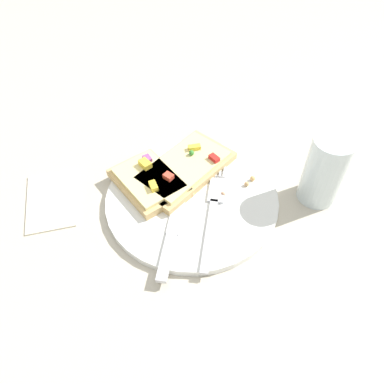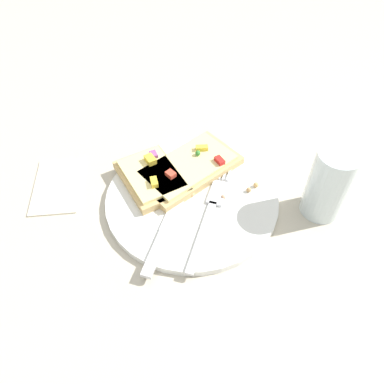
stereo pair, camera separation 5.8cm
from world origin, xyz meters
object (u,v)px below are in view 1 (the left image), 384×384
Objects in this scene: pizza_slice_main at (187,168)px; drinking_glass at (325,170)px; plate at (192,198)px; fork at (213,207)px; knife at (173,230)px; napkin at (51,199)px; pizza_slice_corner at (149,181)px.

pizza_slice_main is 0.23m from drinking_glass.
plate is 1.36× the size of fork.
plate is at bearing -13.70° from knife.
napkin is at bearing 79.86° from knife.
plate is at bearing 32.95° from pizza_slice_corner.
pizza_slice_main is 0.07m from pizza_slice_corner.
drinking_glass is at bearing 49.24° from pizza_slice_corner.
knife is (-0.06, 0.05, 0.01)m from plate.
plate is 0.08m from pizza_slice_corner.
pizza_slice_main and pizza_slice_corner have the same top height.
drinking_glass reaches higher than pizza_slice_main.
plate is 0.08m from knife.
fork is at bearing 87.51° from drinking_glass.
pizza_slice_main is at bearing 36.21° from fork.
knife is at bearing -13.26° from pizza_slice_corner.
fork is at bearing 68.64° from pizza_slice_main.
napkin is (0.06, 0.23, -0.00)m from plate.
pizza_slice_main reaches higher than napkin.
fork is at bearing 26.87° from pizza_slice_corner.
fork is 1.61× the size of napkin.
fork is 0.09m from pizza_slice_main.
drinking_glass is at bearing -62.45° from knife.
knife is 0.26m from drinking_glass.
pizza_slice_main is at bearing -90.07° from napkin.
fork is at bearing -45.60° from knife.
pizza_slice_main reaches higher than fork.
fork is 1.04× the size of knife.
pizza_slice_main reaches higher than plate.
fork reaches higher than plate.
pizza_slice_main is 1.66× the size of drinking_glass.
drinking_glass is (-0.01, -0.18, 0.05)m from fork.
pizza_slice_corner is 0.29m from drinking_glass.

